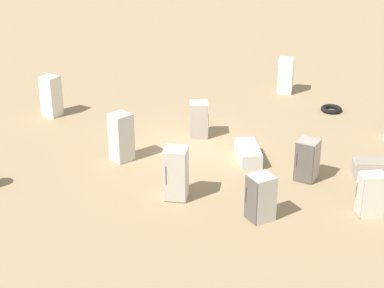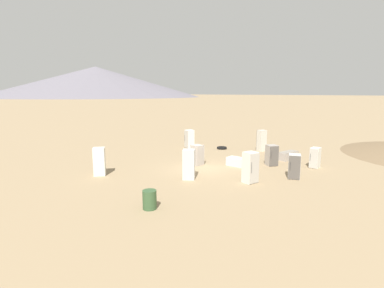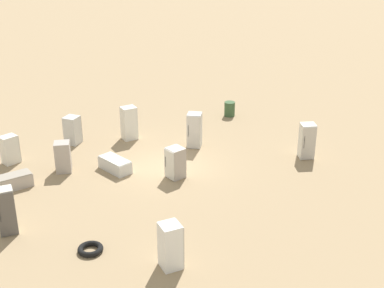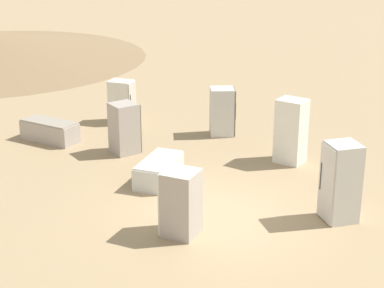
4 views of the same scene
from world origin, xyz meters
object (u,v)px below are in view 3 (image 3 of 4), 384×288
(discarded_fridge_9, at_px, (115,165))
(rusty_barrel, at_px, (230,109))
(discarded_fridge_3, at_px, (129,123))
(scrap_tire, at_px, (90,249))
(discarded_fridge_0, at_px, (175,163))
(discarded_fridge_6, at_px, (307,141))
(discarded_fridge_1, at_px, (11,182))
(discarded_fridge_4, at_px, (10,149))
(discarded_fridge_2, at_px, (73,130))
(discarded_fridge_8, at_px, (194,130))
(discarded_fridge_10, at_px, (63,157))
(discarded_fridge_5, at_px, (171,246))
(discarded_fridge_7, at_px, (6,211))

(discarded_fridge_9, bearing_deg, rusty_barrel, 6.56)
(discarded_fridge_3, height_order, discarded_fridge_9, discarded_fridge_3)
(scrap_tire, height_order, rusty_barrel, rusty_barrel)
(discarded_fridge_0, distance_m, discarded_fridge_6, 6.79)
(discarded_fridge_1, distance_m, discarded_fridge_4, 2.78)
(discarded_fridge_9, relative_size, rusty_barrel, 1.99)
(discarded_fridge_0, distance_m, discarded_fridge_4, 8.18)
(discarded_fridge_0, distance_m, scrap_tire, 6.58)
(discarded_fridge_2, distance_m, rusty_barrel, 9.45)
(discarded_fridge_8, relative_size, discarded_fridge_10, 1.23)
(discarded_fridge_0, distance_m, discarded_fridge_5, 6.75)
(discarded_fridge_0, relative_size, discarded_fridge_10, 0.99)
(discarded_fridge_7, distance_m, discarded_fridge_10, 5.35)
(discarded_fridge_8, bearing_deg, discarded_fridge_9, 46.90)
(discarded_fridge_1, relative_size, discarded_fridge_7, 1.02)
(discarded_fridge_3, relative_size, discarded_fridge_6, 1.02)
(discarded_fridge_5, distance_m, discarded_fridge_6, 10.97)
(discarded_fridge_3, relative_size, discarded_fridge_8, 0.99)
(discarded_fridge_10, bearing_deg, discarded_fridge_2, 84.95)
(discarded_fridge_4, distance_m, discarded_fridge_5, 11.58)
(discarded_fridge_3, bearing_deg, discarded_fridge_4, 179.12)
(discarded_fridge_0, relative_size, discarded_fridge_7, 0.78)
(discarded_fridge_2, distance_m, discarded_fridge_10, 3.30)
(discarded_fridge_4, height_order, discarded_fridge_7, discarded_fridge_7)
(discarded_fridge_0, bearing_deg, discarded_fridge_10, 43.42)
(discarded_fridge_7, bearing_deg, discarded_fridge_8, -154.95)
(discarded_fridge_3, bearing_deg, discarded_fridge_5, -106.58)
(discarded_fridge_1, bearing_deg, scrap_tire, -172.22)
(discarded_fridge_1, height_order, scrap_tire, discarded_fridge_1)
(discarded_fridge_3, xyz_separation_m, scrap_tire, (7.97, 6.70, -0.80))
(discarded_fridge_3, xyz_separation_m, discarded_fridge_9, (3.05, 2.36, -0.60))
(discarded_fridge_10, bearing_deg, discarded_fridge_8, 16.07)
(discarded_fridge_9, distance_m, scrap_tire, 6.56)
(discarded_fridge_6, bearing_deg, discarded_fridge_2, -13.92)
(discarded_fridge_3, relative_size, rusty_barrel, 2.09)
(rusty_barrel, bearing_deg, discarded_fridge_3, -16.33)
(scrap_tire, bearing_deg, discarded_fridge_10, -118.28)
(discarded_fridge_0, relative_size, discarded_fridge_1, 0.76)
(discarded_fridge_0, bearing_deg, discarded_fridge_2, 14.74)
(discarded_fridge_1, height_order, discarded_fridge_8, discarded_fridge_8)
(discarded_fridge_6, bearing_deg, discarded_fridge_9, 3.51)
(discarded_fridge_0, relative_size, rusty_barrel, 1.69)
(discarded_fridge_1, xyz_separation_m, discarded_fridge_6, (-11.50, 8.04, 0.57))
(discarded_fridge_5, height_order, discarded_fridge_7, discarded_fridge_7)
(discarded_fridge_4, distance_m, rusty_barrel, 12.82)
(discarded_fridge_2, distance_m, discarded_fridge_5, 12.03)
(discarded_fridge_2, bearing_deg, discarded_fridge_4, -114.38)
(discarded_fridge_7, relative_size, discarded_fridge_8, 1.03)
(discarded_fridge_4, height_order, discarded_fridge_9, discarded_fridge_4)
(discarded_fridge_7, relative_size, rusty_barrel, 2.17)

